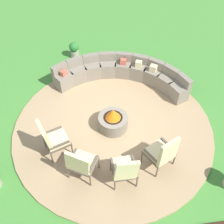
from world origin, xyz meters
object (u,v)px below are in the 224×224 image
at_px(lounge_chair_back_left, 125,169).
at_px(lounge_chair_front_right, 81,163).
at_px(potted_plant_1, 74,49).
at_px(lounge_chair_back_right, 163,152).
at_px(lounge_chair_front_left, 52,138).
at_px(curved_stone_bench, 122,74).
at_px(fire_pit, 113,121).

bearing_deg(lounge_chair_back_left, lounge_chair_front_right, 161.62).
bearing_deg(lounge_chair_front_right, potted_plant_1, 118.23).
distance_m(lounge_chair_back_right, potted_plant_1, 5.23).
bearing_deg(potted_plant_1, lounge_chair_front_left, -98.90).
height_order(curved_stone_bench, lounge_chair_front_left, lounge_chair_front_left).
xyz_separation_m(lounge_chair_back_right, potted_plant_1, (-1.90, 4.86, -0.30)).
xyz_separation_m(lounge_chair_front_right, lounge_chair_back_left, (0.96, -0.27, -0.01)).
xyz_separation_m(fire_pit, curved_stone_bench, (0.54, 1.86, 0.06)).
relative_size(fire_pit, curved_stone_bench, 0.20).
bearing_deg(fire_pit, lounge_chair_front_left, -158.04).
distance_m(fire_pit, lounge_chair_front_right, 1.71).
bearing_deg(lounge_chair_front_left, fire_pit, 90.47).
relative_size(curved_stone_bench, lounge_chair_front_left, 3.50).
distance_m(curved_stone_bench, lounge_chair_front_left, 3.27).
xyz_separation_m(lounge_chair_front_left, lounge_chair_back_right, (2.54, -0.74, -0.02)).
relative_size(lounge_chair_front_right, lounge_chair_back_right, 1.00).
distance_m(lounge_chair_front_left, potted_plant_1, 4.19).
xyz_separation_m(fire_pit, lounge_chair_front_left, (-1.57, -0.63, 0.32)).
bearing_deg(lounge_chair_front_right, lounge_chair_back_left, 12.36).
distance_m(fire_pit, curved_stone_bench, 1.93).
relative_size(curved_stone_bench, lounge_chair_front_right, 3.71).
bearing_deg(lounge_chair_front_left, lounge_chair_back_left, 35.40).
xyz_separation_m(curved_stone_bench, lounge_chair_back_right, (0.44, -3.22, 0.24)).
bearing_deg(lounge_chair_front_right, curved_stone_bench, 94.17).
bearing_deg(lounge_chair_back_right, potted_plant_1, 81.29).
bearing_deg(potted_plant_1, lounge_chair_back_left, -79.49).
bearing_deg(curved_stone_bench, lounge_chair_front_left, -130.22).
distance_m(fire_pit, potted_plant_1, 3.61).
bearing_deg(lounge_chair_front_left, lounge_chair_back_right, 52.38).
height_order(lounge_chair_front_left, lounge_chair_front_right, lounge_chair_front_left).
distance_m(curved_stone_bench, potted_plant_1, 2.19).
bearing_deg(lounge_chair_back_left, potted_plant_1, 97.97).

